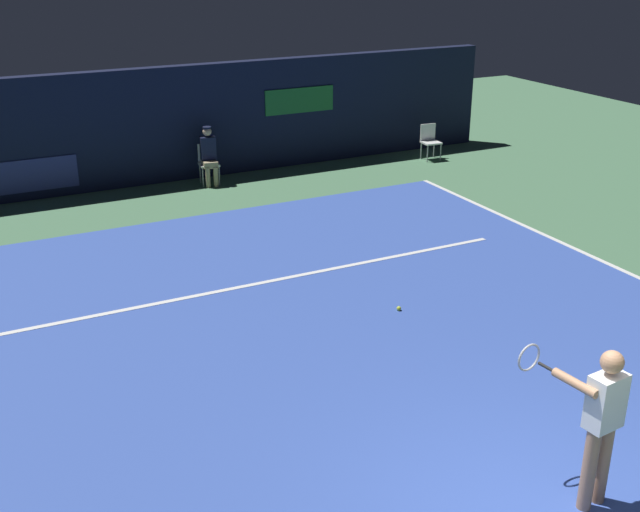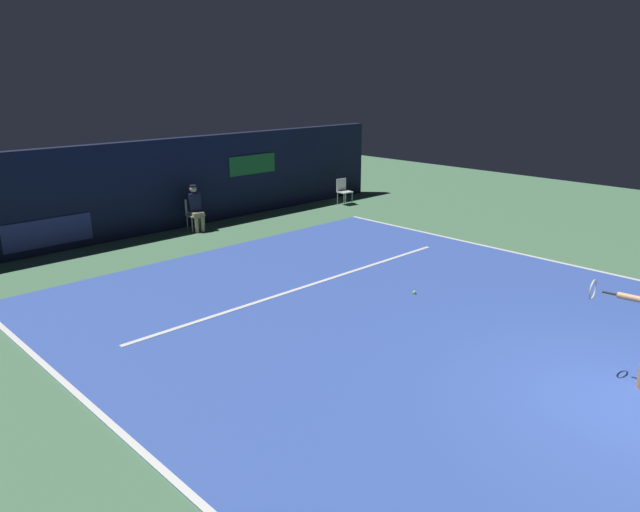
{
  "view_description": "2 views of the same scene",
  "coord_description": "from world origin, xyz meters",
  "px_view_note": "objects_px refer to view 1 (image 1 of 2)",
  "views": [
    {
      "loc": [
        -4.7,
        -4.25,
        5.24
      ],
      "look_at": [
        0.04,
        5.13,
        1.0
      ],
      "focal_mm": 44.39,
      "sensor_mm": 36.0,
      "label": 1
    },
    {
      "loc": [
        -8.14,
        -2.05,
        4.31
      ],
      "look_at": [
        -0.38,
        5.96,
        0.91
      ],
      "focal_mm": 33.4,
      "sensor_mm": 36.0,
      "label": 2
    }
  ],
  "objects_px": {
    "line_judge_on_chair": "(209,155)",
    "courtside_chair_near": "(430,140)",
    "tennis_player": "(600,419)",
    "tennis_ball": "(399,308)"
  },
  "relations": [
    {
      "from": "courtside_chair_near",
      "to": "tennis_ball",
      "type": "relative_size",
      "value": 12.94
    },
    {
      "from": "tennis_ball",
      "to": "tennis_player",
      "type": "bearing_deg",
      "value": -98.05
    },
    {
      "from": "tennis_player",
      "to": "tennis_ball",
      "type": "relative_size",
      "value": 25.44
    },
    {
      "from": "tennis_ball",
      "to": "courtside_chair_near",
      "type": "bearing_deg",
      "value": 53.07
    },
    {
      "from": "courtside_chair_near",
      "to": "tennis_player",
      "type": "bearing_deg",
      "value": -117.23
    },
    {
      "from": "line_judge_on_chair",
      "to": "tennis_ball",
      "type": "bearing_deg",
      "value": -87.58
    },
    {
      "from": "line_judge_on_chair",
      "to": "courtside_chair_near",
      "type": "height_order",
      "value": "line_judge_on_chair"
    },
    {
      "from": "tennis_player",
      "to": "tennis_ball",
      "type": "distance_m",
      "value": 4.71
    },
    {
      "from": "courtside_chair_near",
      "to": "tennis_ball",
      "type": "bearing_deg",
      "value": -126.93
    },
    {
      "from": "line_judge_on_chair",
      "to": "courtside_chair_near",
      "type": "bearing_deg",
      "value": -4.01
    }
  ]
}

